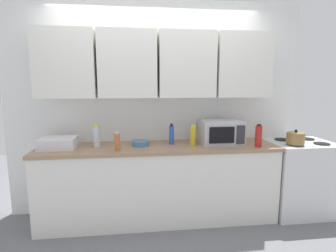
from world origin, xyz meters
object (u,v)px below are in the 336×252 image
at_px(dish_rack, 58,143).
at_px(bowl_ceramic_small, 140,143).
at_px(kettle, 295,138).
at_px(bottle_red_sauce, 258,136).
at_px(bottle_spice_jar, 117,142).
at_px(bottle_blue_cleaner, 172,135).
at_px(bottle_clear_tall, 96,137).
at_px(microwave, 221,132).
at_px(bottle_yellow_mustard, 193,135).
at_px(stove_range, 298,177).

height_order(dish_rack, bowl_ceramic_small, dish_rack).
xyz_separation_m(kettle, bottle_red_sauce, (-0.47, -0.03, 0.04)).
xyz_separation_m(bottle_spice_jar, bottle_blue_cleaner, (0.62, 0.24, 0.02)).
xyz_separation_m(bottle_clear_tall, bottle_blue_cleaner, (0.86, 0.05, -0.01)).
bearing_deg(microwave, bottle_clear_tall, -180.00).
relative_size(bottle_yellow_mustard, bottle_red_sauce, 0.92).
bearing_deg(bottle_clear_tall, stove_range, -0.71).
bearing_deg(stove_range, bottle_spice_jar, -175.82).
bearing_deg(bottle_spice_jar, microwave, 9.11).
bearing_deg(bottle_red_sauce, stove_range, 15.11).
height_order(stove_range, dish_rack, dish_rack).
bearing_deg(bottle_clear_tall, dish_rack, -178.54).
bearing_deg(bottle_blue_cleaner, bowl_ceramic_small, -173.75).
xyz_separation_m(kettle, microwave, (-0.85, 0.17, 0.06)).
bearing_deg(dish_rack, bottle_spice_jar, -15.49).
distance_m(kettle, bowl_ceramic_small, 1.81).
height_order(bottle_yellow_mustard, bottle_blue_cleaner, bottle_blue_cleaner).
distance_m(bottle_spice_jar, bottle_yellow_mustard, 0.88).
relative_size(microwave, bottle_clear_tall, 1.85).
bearing_deg(bottle_spice_jar, stove_range, 4.18).
height_order(bottle_clear_tall, bottle_yellow_mustard, bottle_clear_tall).
height_order(stove_range, bottle_clear_tall, bottle_clear_tall).
bearing_deg(stove_range, bottle_blue_cleaner, 177.05).
distance_m(bottle_blue_cleaner, bowl_ceramic_small, 0.38).
height_order(kettle, bottle_yellow_mustard, bottle_yellow_mustard).
xyz_separation_m(microwave, bottle_blue_cleaner, (-0.58, 0.05, -0.03)).
relative_size(kettle, bottle_clear_tall, 0.78).
height_order(microwave, bottle_clear_tall, microwave).
bearing_deg(microwave, dish_rack, -179.67).
distance_m(microwave, bottle_blue_cleaner, 0.59).
bearing_deg(stove_range, dish_rack, 179.60).
relative_size(kettle, dish_rack, 0.53).
bearing_deg(kettle, bottle_clear_tall, 175.74).
bearing_deg(microwave, bottle_yellow_mustard, -175.32).
bearing_deg(bowl_ceramic_small, bottle_yellow_mustard, -3.69).
bearing_deg(microwave, stove_range, -1.72).
bearing_deg(bottle_yellow_mustard, bowl_ceramic_small, 176.31).
distance_m(bottle_yellow_mustard, bottle_red_sauce, 0.74).
xyz_separation_m(bottle_yellow_mustard, bottle_red_sauce, (0.71, -0.18, 0.01)).
height_order(bottle_clear_tall, bottle_blue_cleaner, bottle_clear_tall).
relative_size(bottle_red_sauce, bowl_ceramic_small, 1.32).
xyz_separation_m(microwave, bottle_yellow_mustard, (-0.34, -0.03, -0.03)).
height_order(stove_range, bowl_ceramic_small, bowl_ceramic_small).
xyz_separation_m(bottle_blue_cleaner, bottle_red_sauce, (0.96, -0.26, 0.01)).
height_order(dish_rack, bottle_clear_tall, bottle_clear_tall).
bearing_deg(bottle_clear_tall, bottle_red_sauce, -6.40).
height_order(microwave, dish_rack, microwave).
bearing_deg(microwave, bottle_spice_jar, -170.89).
height_order(bottle_yellow_mustard, bottle_red_sauce, bottle_red_sauce).
distance_m(bottle_spice_jar, bottle_blue_cleaner, 0.66).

